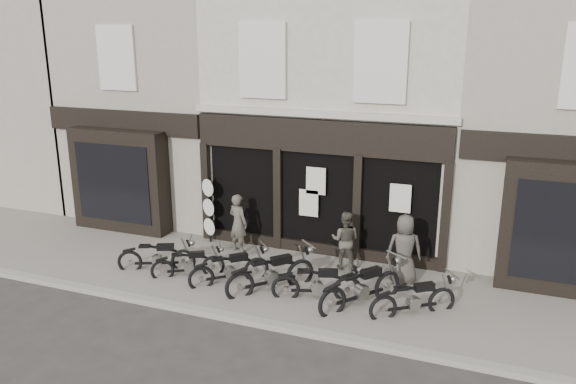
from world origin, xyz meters
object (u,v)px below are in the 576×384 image
(motorcycle_6, at_px, (414,302))
(man_left, at_px, (238,223))
(man_centre, at_px, (345,240))
(advert_sign_post, at_px, (209,213))
(motorcycle_2, at_px, (230,271))
(motorcycle_3, at_px, (272,277))
(motorcycle_4, at_px, (318,287))
(motorcycle_0, at_px, (158,259))
(man_right, at_px, (404,249))
(motorcycle_1, at_px, (189,266))
(motorcycle_5, at_px, (362,291))

(motorcycle_6, bearing_deg, man_left, 123.13)
(man_centre, relative_size, advert_sign_post, 0.74)
(motorcycle_2, relative_size, man_centre, 1.08)
(motorcycle_3, bearing_deg, man_left, 84.64)
(motorcycle_3, height_order, motorcycle_4, motorcycle_3)
(motorcycle_0, distance_m, motorcycle_4, 4.46)
(motorcycle_3, bearing_deg, man_right, -20.45)
(motorcycle_3, height_order, man_right, man_right)
(motorcycle_2, relative_size, advert_sign_post, 0.79)
(man_left, bearing_deg, motorcycle_0, 71.13)
(man_centre, bearing_deg, motorcycle_6, 135.59)
(motorcycle_3, height_order, motorcycle_6, motorcycle_3)
(man_right, bearing_deg, motorcycle_0, -2.41)
(motorcycle_6, distance_m, man_centre, 2.89)
(motorcycle_4, xyz_separation_m, man_centre, (0.12, 1.94, 0.49))
(man_left, height_order, advert_sign_post, advert_sign_post)
(advert_sign_post, bearing_deg, motorcycle_3, -14.73)
(motorcycle_6, height_order, man_right, man_right)
(motorcycle_1, distance_m, man_centre, 4.10)
(motorcycle_5, relative_size, man_right, 1.16)
(motorcycle_0, xyz_separation_m, motorcycle_4, (4.46, -0.10, 0.02))
(motorcycle_3, bearing_deg, man_centre, 7.34)
(motorcycle_2, height_order, man_right, man_right)
(motorcycle_0, distance_m, motorcycle_2, 2.16)
(motorcycle_6, xyz_separation_m, advert_sign_post, (-6.36, 2.33, 0.64))
(motorcycle_3, relative_size, man_left, 1.15)
(man_centre, bearing_deg, man_right, 164.88)
(motorcycle_5, xyz_separation_m, man_left, (-4.05, 1.94, 0.51))
(motorcycle_2, distance_m, man_right, 4.34)
(motorcycle_2, height_order, motorcycle_6, motorcycle_2)
(motorcycle_6, relative_size, man_centre, 1.15)
(man_left, bearing_deg, motorcycle_4, 165.16)
(motorcycle_2, distance_m, motorcycle_3, 1.13)
(man_left, height_order, man_centre, man_left)
(man_centre, bearing_deg, motorcycle_4, 84.33)
(motorcycle_0, distance_m, motorcycle_1, 0.98)
(motorcycle_1, xyz_separation_m, man_right, (5.20, 1.53, 0.64))
(motorcycle_0, distance_m, motorcycle_3, 3.29)
(advert_sign_post, bearing_deg, motorcycle_4, -6.23)
(man_left, distance_m, man_right, 4.75)
(motorcycle_5, relative_size, man_left, 1.21)
(motorcycle_0, xyz_separation_m, motorcycle_1, (0.98, -0.06, -0.03))
(man_left, bearing_deg, man_centre, -162.43)
(man_centre, distance_m, advert_sign_post, 4.28)
(man_right, bearing_deg, man_left, -20.86)
(man_left, relative_size, advert_sign_post, 0.79)
(motorcycle_3, height_order, motorcycle_5, motorcycle_5)
(motorcycle_3, bearing_deg, motorcycle_0, 130.15)
(man_centre, bearing_deg, motorcycle_1, 25.48)
(man_left, bearing_deg, motorcycle_3, 151.76)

